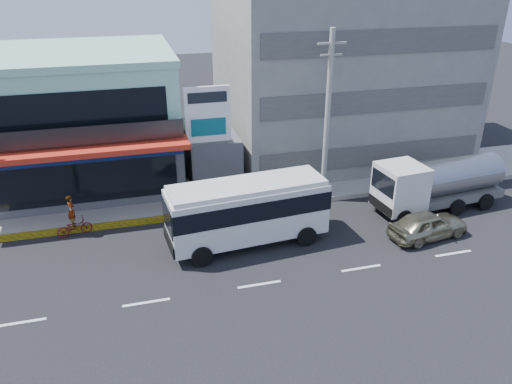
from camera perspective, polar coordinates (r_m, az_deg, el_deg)
ground at (r=22.78m, az=0.38°, el=-10.53°), size 120.00×120.00×0.00m
sidewalk at (r=31.91m, az=4.52°, el=0.79°), size 70.00×5.00×0.30m
shop_building at (r=33.24m, az=-19.86°, el=7.45°), size 12.40×11.70×8.00m
concrete_building at (r=36.60m, az=9.63°, el=14.97°), size 16.00×12.00×14.00m
gap_structure at (r=32.36m, az=-5.27°, el=4.19°), size 3.00×6.00×3.50m
satellite_dish at (r=30.81m, az=-5.07°, el=6.71°), size 1.50×1.50×0.15m
billboard at (r=28.63m, az=-5.51°, el=8.09°), size 2.60×0.18×6.90m
utility_pole_near at (r=28.67m, az=8.16°, el=8.44°), size 1.60×0.30×10.00m
minibus at (r=24.86m, az=-1.00°, el=-1.84°), size 8.21×3.39×3.35m
sedan at (r=27.45m, az=19.06°, el=-3.56°), size 4.50×2.33×1.46m
tanker_truck at (r=30.21m, az=19.80°, el=0.95°), size 7.98×3.16×3.07m
motorcycle_rider at (r=27.83m, az=-20.12°, el=-3.27°), size 1.88×0.98×2.29m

